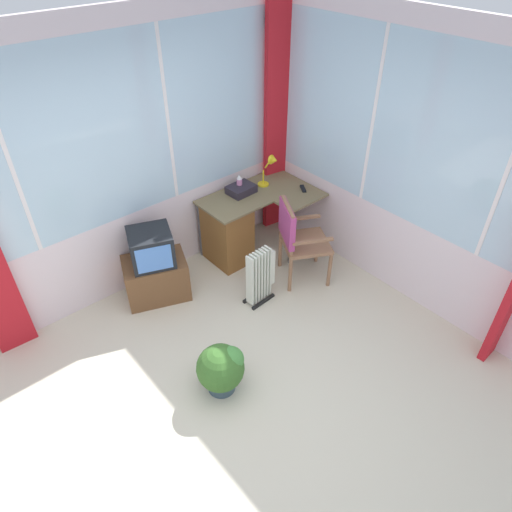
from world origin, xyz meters
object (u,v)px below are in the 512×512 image
Objects in this scene: desk_lamp at (271,166)px; potted_plant at (222,368)px; tv_remote at (303,189)px; space_heater at (261,275)px; spray_bottle at (239,183)px; desk at (231,229)px; wooden_armchair at (295,233)px; paper_tray at (241,189)px; tv_on_stand at (155,269)px.

desk_lamp reaches higher than potted_plant.
space_heater is at bearing -123.97° from tv_remote.
spray_bottle is (-0.58, 0.44, 0.09)m from tv_remote.
desk is 1.33× the size of wooden_armchair.
potted_plant is (-1.00, -0.64, -0.06)m from space_heater.
desk_lamp is at bearing -11.29° from paper_tray.
desk_lamp is at bearing 43.13° from space_heater.
tv_remote reaches higher than desk.
tv_remote is 0.69× the size of spray_bottle.
space_heater is at bearing -44.05° from tv_on_stand.
space_heater is at bearing -117.84° from paper_tray.
spray_bottle is at bearing 163.68° from desk_lamp.
paper_tray reaches higher than tv_remote.
desk_lamp is 0.58× the size of space_heater.
desk_lamp is 0.79× the size of potted_plant.
potted_plant is at bearing -98.26° from tv_on_stand.
tv_remote is 0.50× the size of paper_tray.
space_heater is at bearing 32.73° from potted_plant.
spray_bottle is 0.34× the size of space_heater.
potted_plant is at bearing -130.79° from desk.
tv_remote is 2.38m from potted_plant.
tv_on_stand is (-1.84, 0.30, -0.39)m from tv_remote.
desk_lamp is 0.45× the size of tv_on_stand.
tv_remote reaches higher than space_heater.
desk_lamp is (0.62, 0.02, 0.58)m from desk.
wooden_armchair reaches higher than space_heater.
desk is 0.46m from paper_tray.
wooden_armchair is at bearing 4.18° from space_heater.
desk_lamp reaches higher than tv_remote.
tv_remote is at bearing -34.56° from paper_tray.
tv_on_stand is (-1.02, -0.01, -0.04)m from desk.
desk_lamp reaches higher than spray_bottle.
tv_on_stand is at bearing 81.74° from potted_plant.
potted_plant is (-1.50, -0.68, -0.34)m from wooden_armchair.
space_heater is (-0.22, -0.77, -0.08)m from desk.
desk is at bearing 111.07° from wooden_armchair.
desk is 4.23× the size of paper_tray.
desk is 5.87× the size of spray_bottle.
spray_bottle is (-0.38, 0.11, -0.14)m from desk_lamp.
desk reaches higher than potted_plant.
desk_lamp is at bearing 153.74° from tv_remote.
desk_lamp is 0.44m from paper_tray.
paper_tray is at bearing 4.68° from tv_on_stand.
potted_plant is at bearing -133.96° from paper_tray.
desk is 3.43× the size of desk_lamp.
paper_tray is at bearing -97.52° from spray_bottle.
tv_on_stand is 1.43m from potted_plant.
desk_lamp is 0.45m from tv_remote.
wooden_armchair is at bearing -114.15° from desk_lamp.
potted_plant is (-0.20, -1.41, -0.10)m from tv_on_stand.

